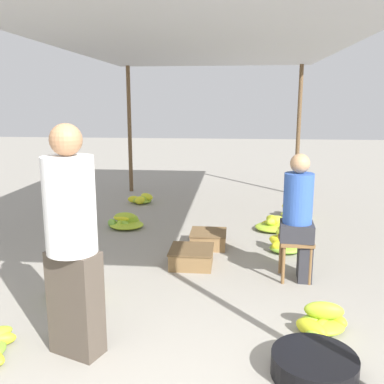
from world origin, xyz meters
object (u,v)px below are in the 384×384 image
Objects in this scene: crate_near at (191,257)px; stool at (296,247)px; banana_pile_right_0 at (321,322)px; vendor_foreground at (72,239)px; banana_pile_left_3 at (142,200)px; banana_pile_right_3 at (284,242)px; basin_black at (314,366)px; banana_pile_left_2 at (125,223)px; banana_pile_right_1 at (274,225)px; vendor_seated at (299,215)px; banana_pile_left_0 at (76,288)px; banana_pile_right_2 at (295,210)px; crate_mid at (208,239)px.

stool is at bearing -13.53° from crate_near.
stool reaches higher than banana_pile_right_0.
banana_pile_left_3 is at bearing 96.59° from vendor_foreground.
basin_black is at bearing -91.71° from banana_pile_right_3.
banana_pile_right_0 is at bearing -49.18° from banana_pile_left_2.
banana_pile_right_1 is at bearing 92.81° from banana_pile_right_0.
basin_black is 1.00× the size of banana_pile_left_2.
banana_pile_right_0 is at bearing -87.23° from banana_pile_right_3.
vendor_foreground is at bearing -127.06° from banana_pile_right_3.
crate_near is at bearing -125.68° from banana_pile_right_1.
vendor_foreground is 2.43m from stool.
banana_pile_left_3 is 1.05× the size of crate_near.
banana_pile_left_2 reaches higher than crate_near.
vendor_seated reaches higher than stool.
banana_pile_right_1 is at bearing -32.38° from banana_pile_left_3.
stool is 3.99m from banana_pile_left_3.
banana_pile_left_0 is at bearing 153.41° from basin_black.
vendor_seated is 2.61m from banana_pile_right_2.
crate_near is (-1.13, 0.27, -0.25)m from stool.
banana_pile_left_0 is (-2.16, -0.64, -0.27)m from stool.
banana_pile_right_2 is at bearing 50.21° from crate_mid.
banana_pile_right_0 is at bearing -86.96° from vendor_seated.
banana_pile_left_3 reaches higher than basin_black.
vendor_foreground reaches higher than crate_near.
vendor_foreground is at bearing -81.79° from banana_pile_left_2.
stool is at bearing -53.76° from banana_pile_left_3.
basin_black is 1.25× the size of banana_pile_right_2.
banana_pile_right_2 is 0.95× the size of crate_near.
crate_near is at bearing 118.12° from basin_black.
crate_mid reaches higher than banana_pile_left_3.
stool is 1.78m from banana_pile_right_1.
vendor_seated reaches higher than banana_pile_right_0.
basin_black is at bearing -4.28° from vendor_foreground.
banana_pile_right_2 is (0.43, 4.19, 0.03)m from basin_black.
banana_pile_right_1 is (-0.14, 2.81, 0.01)m from banana_pile_right_0.
banana_pile_left_3 is 3.18m from crate_near.
crate_near is 1.07× the size of crate_mid.
banana_pile_left_2 is 3.58m from banana_pile_right_0.
vendor_foreground is 3.70× the size of crate_mid.
banana_pile_right_2 is at bearing 56.84° from crate_near.
crate_mid reaches higher than basin_black.
banana_pile_left_3 is at bearing 92.87° from banana_pile_left_0.
banana_pile_right_1 is 1.83m from crate_near.
vendor_seated is 2.28× the size of basin_black.
stool is 0.35m from vendor_seated.
banana_pile_right_0 is 2.25m from crate_mid.
basin_black is 3.98m from banana_pile_left_2.
banana_pile_right_1 is at bearing 41.78° from crate_mid.
banana_pile_left_3 is at bearing 126.24° from stool.
vendor_seated is 1.86m from banana_pile_right_1.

